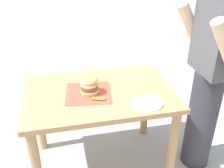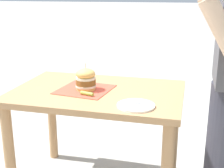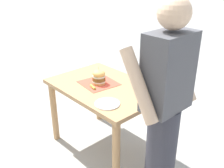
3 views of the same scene
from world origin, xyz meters
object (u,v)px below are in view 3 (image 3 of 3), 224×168
(patio_table, at_px, (105,97))
(sandwich, at_px, (99,77))
(pickle_spear, at_px, (93,87))
(diner_across_table, at_px, (164,110))
(side_plate_with_forks, at_px, (107,104))

(patio_table, distance_m, sandwich, 0.22)
(pickle_spear, bearing_deg, diner_across_table, 89.15)
(patio_table, height_order, diner_across_table, diner_across_table)
(pickle_spear, relative_size, diner_across_table, 0.05)
(sandwich, xyz_separation_m, diner_across_table, (0.13, 0.90, 0.06))
(patio_table, xyz_separation_m, side_plate_with_forks, (0.24, 0.31, 0.13))
(patio_table, height_order, pickle_spear, pickle_spear)
(side_plate_with_forks, bearing_deg, pickle_spear, -108.07)
(side_plate_with_forks, bearing_deg, sandwich, -120.60)
(pickle_spear, height_order, side_plate_with_forks, pickle_spear)
(patio_table, bearing_deg, pickle_spear, -12.19)
(pickle_spear, distance_m, diner_across_table, 0.87)
(pickle_spear, height_order, diner_across_table, diner_across_table)
(pickle_spear, relative_size, side_plate_with_forks, 0.41)
(side_plate_with_forks, xyz_separation_m, diner_across_table, (-0.10, 0.52, 0.13))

